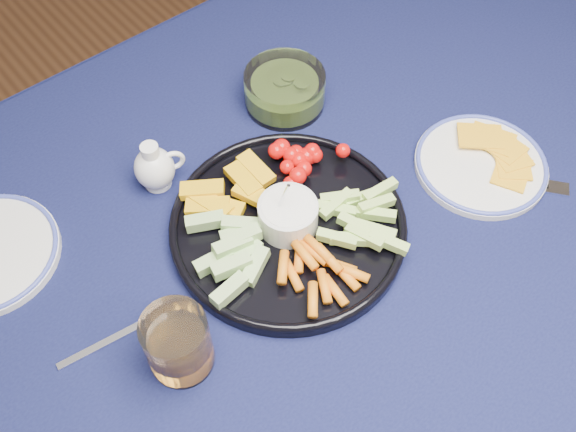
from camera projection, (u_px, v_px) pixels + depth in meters
dining_table at (322, 247)px, 1.03m from camera, size 1.67×1.07×0.75m
crudite_platter at (287, 224)px, 0.93m from camera, size 0.35×0.35×0.11m
creamer_pitcher at (155, 168)px, 0.97m from camera, size 0.08×0.06×0.09m
pickle_bowl at (285, 91)px, 1.07m from camera, size 0.14×0.14×0.06m
cheese_plate at (481, 163)px, 1.00m from camera, size 0.21×0.21×0.02m
juice_tumbler at (179, 345)px, 0.79m from camera, size 0.08×0.08×0.10m
fork_left at (127, 332)px, 0.85m from camera, size 0.16×0.04×0.00m
fork_right at (517, 182)px, 0.99m from camera, size 0.13×0.16×0.00m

